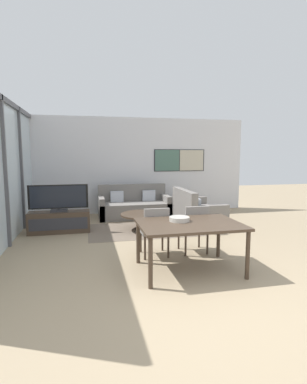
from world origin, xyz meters
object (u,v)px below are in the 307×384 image
(dining_chair_centre, at_px, (194,226))
(fruit_bowl, at_px, (179,219))
(television, at_px, (59,198))
(sofa_main, at_px, (134,207))
(dining_table, at_px, (189,227))
(tv_console, at_px, (59,222))
(sofa_side, at_px, (195,214))
(coffee_table, at_px, (144,218))
(dining_chair_left, at_px, (155,228))

(dining_chair_centre, height_order, fruit_bowl, dining_chair_centre)
(television, xyz_separation_m, sofa_main, (1.88, 1.29, -0.49))
(dining_table, xyz_separation_m, dining_chair_centre, (0.36, 0.75, -0.17))
(tv_console, xyz_separation_m, television, (-0.00, 0.00, 0.54))
(sofa_main, xyz_separation_m, sofa_side, (1.33, -1.31, -0.00))
(sofa_main, bearing_deg, tv_console, -145.37)
(television, xyz_separation_m, coffee_table, (1.88, -0.20, -0.49))
(tv_console, xyz_separation_m, fruit_bowl, (1.98, -2.58, 0.53))
(sofa_main, distance_m, dining_chair_centre, 3.33)
(coffee_table, xyz_separation_m, dining_chair_centre, (0.57, -1.78, 0.20))
(tv_console, distance_m, fruit_bowl, 3.30)
(dining_table, bearing_deg, dining_chair_left, 116.60)
(tv_console, height_order, television, television)
(sofa_side, bearing_deg, dining_chair_centre, 158.88)
(dining_chair_centre, bearing_deg, tv_console, 141.04)
(tv_console, xyz_separation_m, dining_chair_left, (1.73, -2.01, 0.26))
(sofa_side, distance_m, dining_chair_left, 2.49)
(television, relative_size, fruit_bowl, 4.14)
(sofa_main, height_order, sofa_side, same)
(dining_chair_centre, bearing_deg, dining_table, -115.51)
(sofa_main, bearing_deg, fruit_bowl, -88.50)
(television, xyz_separation_m, dining_chair_centre, (2.45, -1.98, -0.28))
(tv_console, bearing_deg, sofa_main, 34.63)
(dining_chair_left, bearing_deg, fruit_bowl, -66.51)
(sofa_side, distance_m, dining_chair_centre, 2.11)
(tv_console, distance_m, dining_chair_left, 2.67)
(sofa_main, bearing_deg, sofa_side, -44.61)
(television, distance_m, sofa_side, 3.24)
(dining_table, height_order, dining_chair_left, dining_chair_left)
(tv_console, bearing_deg, coffee_table, -6.02)
(dining_chair_left, height_order, fruit_bowl, dining_chair_left)
(coffee_table, bearing_deg, tv_console, 173.98)
(sofa_side, bearing_deg, tv_console, 89.72)
(dining_table, bearing_deg, fruit_bowl, 127.16)
(fruit_bowl, bearing_deg, sofa_side, 64.45)
(television, xyz_separation_m, fruit_bowl, (1.98, -2.58, -0.00))
(dining_chair_centre, xyz_separation_m, fruit_bowl, (-0.47, -0.60, 0.28))
(dining_chair_centre, bearing_deg, coffee_table, 107.77)
(sofa_side, height_order, dining_chair_centre, sofa_side)
(sofa_side, xyz_separation_m, dining_table, (-1.12, -2.71, 0.38))
(dining_chair_left, bearing_deg, dining_table, -63.40)
(television, distance_m, fruit_bowl, 3.25)
(sofa_main, bearing_deg, television, -145.38)
(television, distance_m, dining_chair_left, 2.67)
(fruit_bowl, bearing_deg, television, 127.42)
(coffee_table, xyz_separation_m, fruit_bowl, (0.10, -2.39, 0.48))
(sofa_main, xyz_separation_m, coffee_table, (0.00, -1.49, 0.01))
(sofa_side, bearing_deg, television, 89.71)
(dining_table, xyz_separation_m, fruit_bowl, (-0.11, 0.15, 0.11))
(coffee_table, bearing_deg, dining_chair_left, -94.59)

